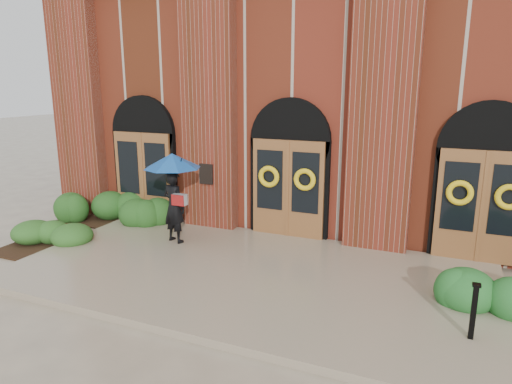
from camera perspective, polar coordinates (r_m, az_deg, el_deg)
The scene contains 7 objects.
ground at distance 9.78m, azimuth -1.49°, elevation -10.95°, with size 90.00×90.00×0.00m, color tan.
landing at distance 9.87m, azimuth -1.13°, elevation -10.23°, with size 10.00×5.30×0.15m, color gray.
church_building at distance 17.28m, azimuth 10.92°, elevation 11.47°, with size 16.20×12.53×7.00m.
man_with_umbrella at distance 11.33m, azimuth -10.33°, elevation 1.41°, with size 1.71×1.71×2.24m.
metal_post at distance 8.01m, azimuth 25.56°, elevation -13.17°, with size 0.13×0.13×0.92m.
hedge_wall_left at distance 14.10m, azimuth -17.19°, elevation -2.08°, with size 3.16×1.26×0.81m, color #1F4818.
hedge_front_left at distance 12.61m, azimuth -25.75°, elevation -5.26°, with size 1.58×1.36×0.56m, color #26511C.
Camera 1 is at (3.73, -8.08, 4.05)m, focal length 32.00 mm.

